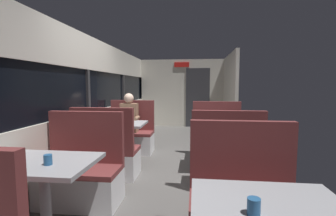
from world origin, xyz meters
TOP-DOWN VIEW (x-y plane):
  - ground_plane at (0.00, 0.00)m, footprint 3.30×9.20m
  - carriage_window_panel_left at (-1.45, 0.00)m, footprint 0.09×8.48m
  - carriage_end_bulkhead at (0.06, 4.19)m, footprint 2.90×0.11m
  - carriage_aisle_panel_right at (1.45, 3.00)m, footprint 0.08×2.40m
  - dining_table_near_window at (-0.89, -2.09)m, footprint 0.90×0.70m
  - bench_near_window_facing_entry at (-0.89, -1.39)m, footprint 0.95×0.50m
  - dining_table_mid_window at (-0.89, 0.15)m, footprint 0.90×0.70m
  - bench_mid_window_facing_end at (-0.89, -0.55)m, footprint 0.95×0.50m
  - bench_mid_window_facing_entry at (-0.89, 0.85)m, footprint 0.95×0.50m
  - bench_front_aisle_facing_entry at (0.89, -1.99)m, footprint 0.95×0.50m
  - dining_table_rear_aisle at (0.89, -0.05)m, footprint 0.90×0.70m
  - bench_rear_aisle_facing_end at (0.89, -0.75)m, footprint 0.95×0.50m
  - bench_rear_aisle_facing_entry at (0.89, 0.65)m, footprint 0.95×0.50m
  - seated_passenger at (-0.89, 0.77)m, footprint 0.47×0.55m
  - coffee_cup_primary at (0.78, -2.80)m, footprint 0.07×0.07m
  - coffee_cup_secondary at (-0.79, -2.18)m, footprint 0.07×0.07m

SIDE VIEW (x-z plane):
  - ground_plane at x=0.00m, z-range -0.02..0.00m
  - bench_near_window_facing_entry at x=-0.89m, z-range -0.22..0.88m
  - bench_mid_window_facing_end at x=-0.89m, z-range -0.22..0.88m
  - bench_mid_window_facing_entry at x=-0.89m, z-range -0.22..0.88m
  - bench_front_aisle_facing_entry at x=0.89m, z-range -0.22..0.88m
  - bench_rear_aisle_facing_end at x=0.89m, z-range -0.22..0.88m
  - bench_rear_aisle_facing_entry at x=0.89m, z-range -0.22..0.88m
  - seated_passenger at x=-0.89m, z-range -0.09..1.17m
  - dining_table_near_window at x=-0.89m, z-range 0.27..1.01m
  - dining_table_mid_window at x=-0.89m, z-range 0.27..1.01m
  - dining_table_rear_aisle at x=0.89m, z-range 0.27..1.01m
  - coffee_cup_primary at x=0.78m, z-range 0.74..0.83m
  - coffee_cup_secondary at x=-0.79m, z-range 0.74..0.83m
  - carriage_window_panel_left at x=-1.45m, z-range -0.04..2.26m
  - carriage_end_bulkhead at x=0.06m, z-range -0.01..2.29m
  - carriage_aisle_panel_right at x=1.45m, z-range 0.00..2.30m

